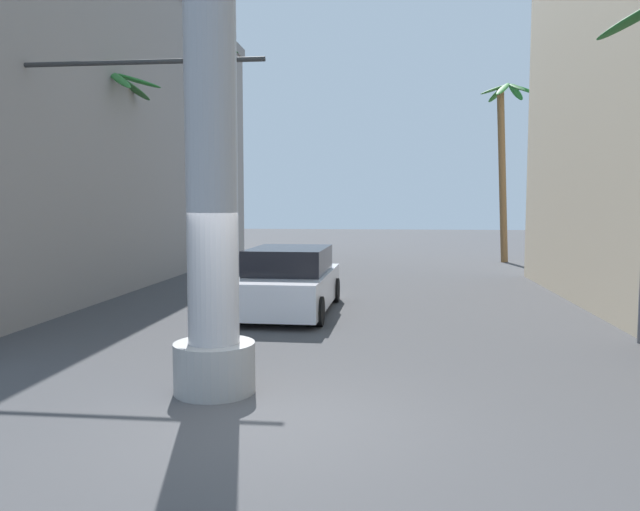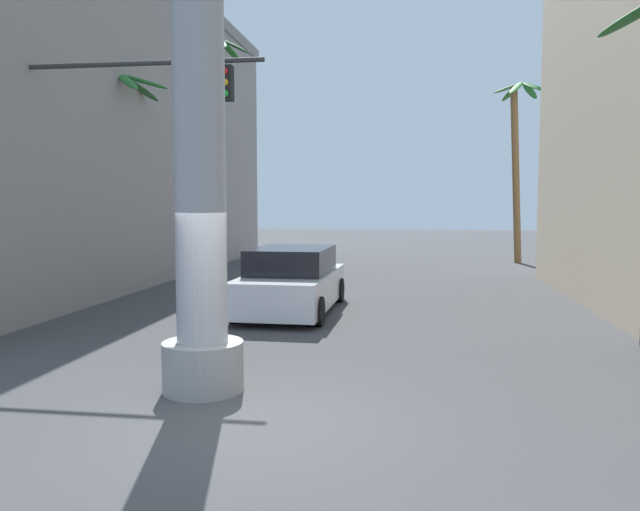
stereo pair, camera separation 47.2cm
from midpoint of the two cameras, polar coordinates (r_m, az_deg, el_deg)
The scene contains 8 objects.
ground_plane at distance 17.38m, azimuth 2.68°, elevation -3.87°, with size 89.39×89.39×0.00m, color #424244.
building_left at distance 24.27m, azimuth -21.83°, elevation 10.69°, with size 8.66×22.57×10.47m.
street_lamp at distance 12.91m, azimuth 27.53°, elevation 12.63°, with size 2.66×0.28×7.45m.
traffic_light_mast at distance 14.00m, azimuth -18.48°, elevation 10.12°, with size 5.26×0.32×5.59m.
car_lead at distance 15.03m, azimuth -1.69°, elevation -2.40°, with size 2.14×4.69×1.56m.
palm_tree_far_left at distance 26.74m, azimuth -9.23°, elevation 11.22°, with size 2.70×2.52×9.42m.
palm_tree_far_right at distance 28.48m, azimuth 18.09°, elevation 9.25°, with size 2.45×2.24×7.78m.
palm_tree_mid_left at distance 19.02m, azimuth -17.16°, elevation 9.99°, with size 2.98×2.99×6.40m.
Camera 2 is at (1.94, -7.06, 2.64)m, focal length 35.00 mm.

